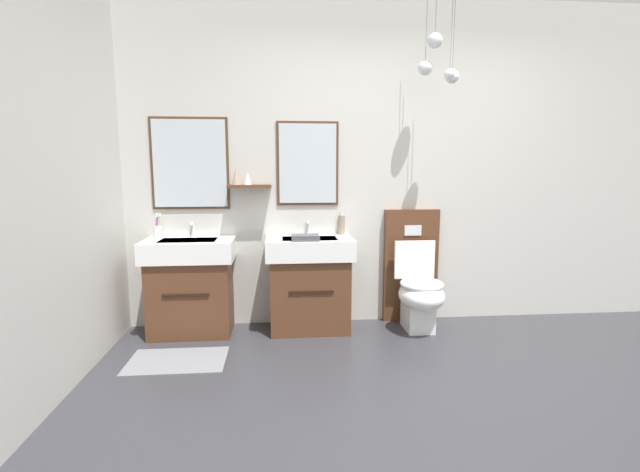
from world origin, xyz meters
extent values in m
cube|color=#2D2D33|center=(0.00, 0.00, -0.05)|extent=(6.04, 4.85, 0.10)
cube|color=beige|center=(0.00, 1.76, 1.38)|extent=(4.84, 0.12, 2.76)
cube|color=#4C301E|center=(-1.74, 1.70, 1.39)|extent=(0.63, 0.02, 0.76)
cube|color=silver|center=(-1.74, 1.69, 1.39)|extent=(0.59, 0.01, 0.72)
cube|color=#4C301E|center=(-0.77, 1.70, 1.39)|extent=(0.52, 0.02, 0.70)
cube|color=silver|center=(-0.77, 1.69, 1.39)|extent=(0.48, 0.01, 0.66)
cube|color=#56331E|center=(-1.25, 1.62, 1.21)|extent=(0.36, 0.14, 0.02)
cone|color=gray|center=(-1.36, 1.62, 1.29)|extent=(0.08, 0.08, 0.15)
cone|color=white|center=(-1.27, 1.62, 1.27)|extent=(0.06, 0.06, 0.10)
cylinder|color=gray|center=(0.32, 1.36, 2.44)|extent=(0.01, 0.01, 0.63)
sphere|color=silver|center=(0.32, 1.36, 2.07)|extent=(0.09, 0.09, 0.09)
cylinder|color=gray|center=(0.16, 1.48, 2.48)|extent=(0.01, 0.01, 0.56)
sphere|color=silver|center=(0.16, 1.48, 2.14)|extent=(0.12, 0.12, 0.12)
cylinder|color=gray|center=(0.22, 1.44, 2.57)|extent=(0.01, 0.01, 0.37)
sphere|color=silver|center=(0.22, 1.44, 2.34)|extent=(0.12, 0.12, 0.12)
cylinder|color=gray|center=(0.34, 1.38, 2.43)|extent=(0.01, 0.01, 0.65)
sphere|color=silver|center=(0.34, 1.38, 2.06)|extent=(0.10, 0.10, 0.10)
cube|color=slate|center=(-1.74, 0.94, 0.01)|extent=(0.68, 0.44, 0.01)
cube|color=#56331E|center=(-1.74, 1.51, 0.31)|extent=(0.65, 0.42, 0.62)
cube|color=black|center=(-1.74, 1.30, 0.38)|extent=(0.36, 0.01, 0.02)
cube|color=white|center=(-1.74, 1.51, 0.70)|extent=(0.72, 0.46, 0.17)
cube|color=silver|center=(-1.74, 1.48, 0.77)|extent=(0.45, 0.25, 0.03)
cylinder|color=silver|center=(-1.74, 1.69, 0.84)|extent=(0.03, 0.03, 0.11)
cylinder|color=silver|center=(-1.74, 1.64, 0.89)|extent=(0.02, 0.11, 0.02)
cube|color=#56331E|center=(-0.77, 1.51, 0.31)|extent=(0.65, 0.42, 0.62)
cube|color=black|center=(-0.77, 1.30, 0.38)|extent=(0.36, 0.01, 0.02)
cube|color=white|center=(-0.77, 1.51, 0.70)|extent=(0.72, 0.46, 0.17)
cube|color=silver|center=(-0.77, 1.48, 0.77)|extent=(0.45, 0.25, 0.03)
cylinder|color=silver|center=(-0.77, 1.69, 0.84)|extent=(0.03, 0.03, 0.11)
cylinder|color=silver|center=(-0.77, 1.64, 0.89)|extent=(0.02, 0.11, 0.02)
cube|color=#56331E|center=(0.15, 1.69, 0.50)|extent=(0.48, 0.10, 1.00)
cube|color=silver|center=(0.15, 1.64, 0.82)|extent=(0.15, 0.01, 0.09)
cube|color=white|center=(0.15, 1.42, 0.17)|extent=(0.22, 0.30, 0.34)
ellipsoid|color=white|center=(0.15, 1.34, 0.32)|extent=(0.37, 0.46, 0.24)
torus|color=white|center=(0.15, 1.34, 0.42)|extent=(0.35, 0.35, 0.04)
cube|color=white|center=(0.15, 1.56, 0.57)|extent=(0.35, 0.03, 0.33)
cylinder|color=silver|center=(-2.02, 1.66, 0.83)|extent=(0.07, 0.07, 0.09)
cylinder|color=yellow|center=(-2.01, 1.66, 0.89)|extent=(0.02, 0.04, 0.17)
cube|color=white|center=(-2.00, 1.68, 0.97)|extent=(0.01, 0.02, 0.03)
cylinder|color=purple|center=(-2.03, 1.67, 0.89)|extent=(0.02, 0.02, 0.16)
cube|color=white|center=(-2.02, 1.68, 0.97)|extent=(0.01, 0.02, 0.03)
cylinder|color=purple|center=(-2.03, 1.65, 0.89)|extent=(0.03, 0.02, 0.16)
cube|color=white|center=(-2.02, 1.66, 0.97)|extent=(0.02, 0.02, 0.03)
cylinder|color=gray|center=(-0.48, 1.67, 0.87)|extent=(0.06, 0.06, 0.17)
cylinder|color=silver|center=(-0.48, 1.67, 0.97)|extent=(0.02, 0.02, 0.04)
cube|color=#47474C|center=(-0.81, 1.39, 0.81)|extent=(0.22, 0.16, 0.04)
camera|label=1|loc=(-1.00, -2.17, 1.36)|focal=25.34mm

